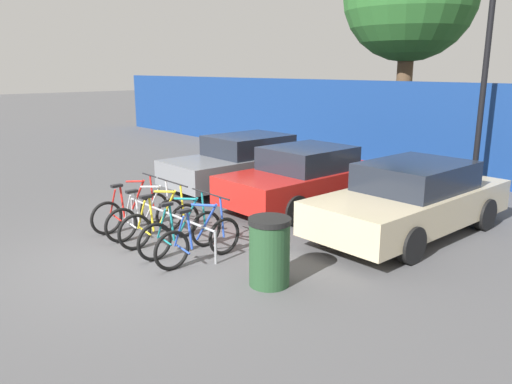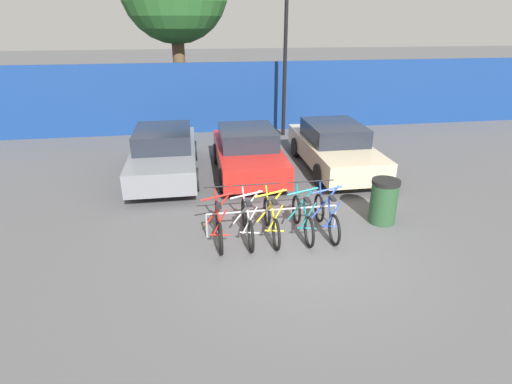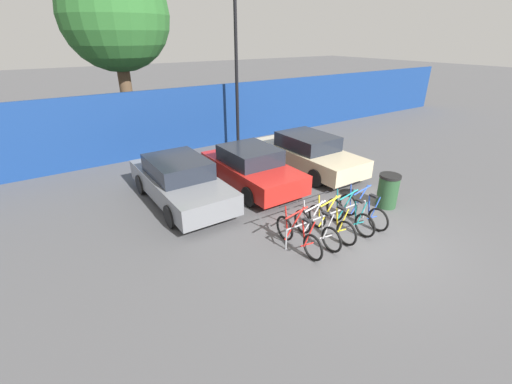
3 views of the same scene
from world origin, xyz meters
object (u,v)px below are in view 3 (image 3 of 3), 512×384
(car_beige, at_px, (308,153))
(tree_behind_hoarding, at_px, (115,16))
(lamp_post, at_px, (236,58))
(bicycle_red, at_px, (298,236))
(bike_rack, at_px, (329,217))
(bicycle_teal, at_px, (349,216))
(trash_bin, at_px, (388,191))
(bicycle_yellow, at_px, (331,223))
(car_grey, at_px, (180,181))
(car_red, at_px, (251,168))
(bicycle_blue, at_px, (363,210))
(bicycle_silver, at_px, (316,229))

(car_beige, xyz_separation_m, tree_behind_hoarding, (-4.69, 6.84, 4.78))
(lamp_post, bearing_deg, bicycle_red, -111.51)
(bike_rack, bearing_deg, bicycle_teal, -13.20)
(bike_rack, distance_m, trash_bin, 2.59)
(bicycle_yellow, xyz_separation_m, car_grey, (-2.42, 4.11, 0.31))
(bicycle_yellow, xyz_separation_m, car_red, (0.02, 3.81, 0.31))
(trash_bin, bearing_deg, car_grey, 142.79)
(bike_rack, distance_m, bicycle_blue, 1.18)
(bicycle_blue, distance_m, car_red, 4.01)
(bike_rack, bearing_deg, bicycle_blue, -7.25)
(bicycle_silver, bearing_deg, tree_behind_hoarding, 101.59)
(car_grey, bearing_deg, bicycle_silver, -65.08)
(bicycle_red, distance_m, car_beige, 5.50)
(bicycle_red, height_order, car_red, car_red)
(trash_bin, bearing_deg, bicycle_silver, -175.26)
(bicycle_red, bearing_deg, tree_behind_hoarding, 98.41)
(lamp_post, relative_size, tree_behind_hoarding, 0.92)
(lamp_post, bearing_deg, bicycle_silver, -107.67)
(bicycle_blue, xyz_separation_m, car_red, (-1.20, 3.81, 0.31))
(car_grey, bearing_deg, bicycle_yellow, -59.44)
(bicycle_yellow, height_order, trash_bin, bicycle_yellow)
(car_red, distance_m, car_beige, 2.70)
(car_grey, xyz_separation_m, trash_bin, (5.06, -3.84, -0.17))
(bicycle_silver, height_order, bicycle_yellow, same)
(bicycle_teal, relative_size, bicycle_blue, 1.00)
(bicycle_red, distance_m, bicycle_blue, 2.34)
(car_grey, bearing_deg, tree_behind_hoarding, 86.12)
(bicycle_red, height_order, lamp_post, lamp_post)
(bicycle_silver, height_order, tree_behind_hoarding, tree_behind_hoarding)
(bicycle_red, bearing_deg, trash_bin, 7.86)
(bicycle_yellow, distance_m, lamp_post, 8.96)
(car_grey, height_order, tree_behind_hoarding, tree_behind_hoarding)
(bike_rack, bearing_deg, bicycle_red, -172.75)
(bicycle_blue, relative_size, trash_bin, 1.66)
(bicycle_red, bearing_deg, car_beige, 49.58)
(bicycle_teal, bearing_deg, trash_bin, 6.28)
(bicycle_blue, relative_size, car_grey, 0.38)
(bicycle_blue, relative_size, car_red, 0.42)
(bicycle_blue, distance_m, car_grey, 5.50)
(bike_rack, bearing_deg, trash_bin, 2.50)
(bicycle_blue, bearing_deg, lamp_post, 85.16)
(bicycle_red, relative_size, tree_behind_hoarding, 0.22)
(car_grey, distance_m, car_red, 2.46)
(bike_rack, height_order, car_red, car_red)
(bicycle_teal, relative_size, car_grey, 0.38)
(car_red, height_order, lamp_post, lamp_post)
(bicycle_teal, xyz_separation_m, trash_bin, (1.96, 0.26, 0.14))
(bicycle_red, distance_m, trash_bin, 3.77)
(car_red, xyz_separation_m, car_beige, (2.70, 0.12, 0.00))
(car_beige, bearing_deg, bicycle_blue, -110.87)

